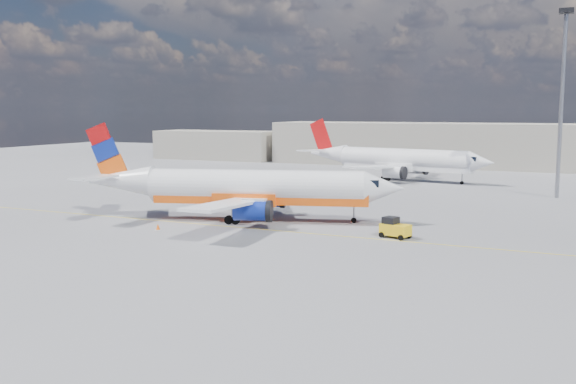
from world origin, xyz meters
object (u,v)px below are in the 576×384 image
at_px(gse_tug, 395,228).
at_px(second_jet, 398,160).
at_px(traffic_cone, 158,227).
at_px(main_jet, 246,188).

bearing_deg(gse_tug, second_jet, 120.75).
distance_m(gse_tug, traffic_cone, 20.54).
relative_size(main_jet, traffic_cone, 53.02).
bearing_deg(traffic_cone, second_jet, 79.43).
bearing_deg(main_jet, traffic_cone, -138.86).
xyz_separation_m(gse_tug, traffic_cone, (-19.86, -5.21, -0.52)).
distance_m(main_jet, gse_tug, 15.41).
distance_m(second_jet, traffic_cone, 48.97).
distance_m(main_jet, traffic_cone, 9.38).
relative_size(main_jet, second_jet, 1.02).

